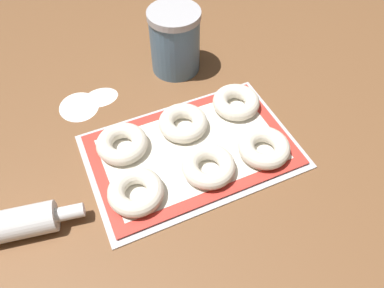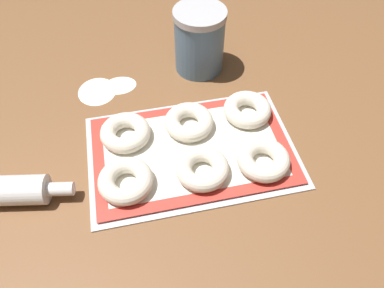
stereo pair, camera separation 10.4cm
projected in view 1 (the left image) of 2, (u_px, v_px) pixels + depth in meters
The scene contains 12 objects.
ground_plane at pixel (194, 149), 0.81m from camera, with size 2.80×2.80×0.00m, color brown.
baking_tray at pixel (192, 151), 0.81m from camera, with size 0.44×0.29×0.01m.
baking_mat at pixel (192, 150), 0.80m from camera, with size 0.42×0.27×0.00m.
bagel_front_left at pixel (136, 192), 0.71m from camera, with size 0.11×0.11×0.03m.
bagel_front_center at pixel (206, 167), 0.75m from camera, with size 0.11×0.11×0.03m.
bagel_front_right at pixel (264, 148), 0.78m from camera, with size 0.11×0.11×0.03m.
bagel_back_left at pixel (122, 144), 0.79m from camera, with size 0.11×0.11×0.03m.
bagel_back_center at pixel (181, 123), 0.82m from camera, with size 0.11×0.11×0.03m.
bagel_back_right at pixel (236, 102), 0.87m from camera, with size 0.11×0.11×0.03m.
flour_canister at pixel (175, 41), 0.92m from camera, with size 0.13×0.13×0.16m.
flour_patch_near at pixel (79, 106), 0.89m from camera, with size 0.09×0.10×0.00m.
flour_patch_far at pixel (101, 97), 0.91m from camera, with size 0.08×0.07×0.00m.
Camera 1 is at (-0.21, -0.46, 0.64)m, focal length 35.00 mm.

